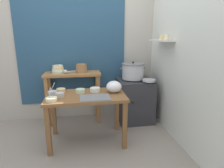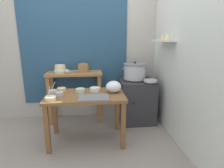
{
  "view_description": "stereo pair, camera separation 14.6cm",
  "coord_description": "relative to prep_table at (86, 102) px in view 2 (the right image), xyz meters",
  "views": [
    {
      "loc": [
        -0.01,
        -2.49,
        1.53
      ],
      "look_at": [
        0.44,
        0.25,
        0.82
      ],
      "focal_mm": 30.58,
      "sensor_mm": 36.0,
      "label": 1
    },
    {
      "loc": [
        0.13,
        -2.51,
        1.53
      ],
      "look_at": [
        0.44,
        0.25,
        0.82
      ],
      "focal_mm": 30.58,
      "sensor_mm": 36.0,
      "label": 2
    }
  ],
  "objects": [
    {
      "name": "ladle",
      "position": [
        -0.31,
        0.67,
        0.33
      ],
      "size": [
        0.28,
        0.11,
        0.07
      ],
      "color": "#B7BABF",
      "rests_on": "back_shelf_table"
    },
    {
      "name": "clay_pot",
      "position": [
        -0.04,
        0.73,
        0.36
      ],
      "size": [
        0.19,
        0.19,
        0.17
      ],
      "color": "olive",
      "rests_on": "back_shelf_table"
    },
    {
      "name": "prep_table",
      "position": [
        0.0,
        0.0,
        0.0
      ],
      "size": [
        1.1,
        0.66,
        0.72
      ],
      "color": "brown",
      "rests_on": "ground"
    },
    {
      "name": "ground_plane",
      "position": [
        -0.05,
        -0.1,
        -0.61
      ],
      "size": [
        9.0,
        9.0,
        0.0
      ],
      "primitive_type": "plane",
      "color": "gray"
    },
    {
      "name": "prep_bowl_1",
      "position": [
        -0.47,
        0.11,
        0.14
      ],
      "size": [
        0.12,
        0.12,
        0.16
      ],
      "color": "#B7BABF",
      "rests_on": "prep_table"
    },
    {
      "name": "prep_bowl_4",
      "position": [
        -0.44,
        -0.2,
        0.14
      ],
      "size": [
        0.14,
        0.14,
        0.17
      ],
      "color": "beige",
      "rests_on": "prep_table"
    },
    {
      "name": "back_shelf_table",
      "position": [
        -0.2,
        0.73,
        0.07
      ],
      "size": [
        0.96,
        0.4,
        0.9
      ],
      "color": "#9E6B3D",
      "rests_on": "ground"
    },
    {
      "name": "wall_right",
      "position": [
        1.35,
        0.1,
        0.69
      ],
      "size": [
        0.3,
        3.2,
        2.6
      ],
      "color": "silver",
      "rests_on": "ground"
    },
    {
      "name": "prep_bowl_5",
      "position": [
        -0.08,
        0.1,
        0.14
      ],
      "size": [
        0.14,
        0.14,
        0.06
      ],
      "color": "#B7D1AD",
      "rests_on": "prep_table"
    },
    {
      "name": "prep_bowl_3",
      "position": [
        0.14,
        0.14,
        0.14
      ],
      "size": [
        0.15,
        0.15,
        0.06
      ],
      "color": "silver",
      "rests_on": "prep_table"
    },
    {
      "name": "prep_bowl_0",
      "position": [
        -0.35,
        -0.03,
        0.14
      ],
      "size": [
        0.11,
        0.11,
        0.05
      ],
      "color": "#B7BABF",
      "rests_on": "prep_table"
    },
    {
      "name": "wide_pan",
      "position": [
        1.06,
        0.38,
        0.19
      ],
      "size": [
        0.22,
        0.22,
        0.04
      ],
      "primitive_type": "cylinder",
      "color": "#B7BABF",
      "rests_on": "stove_block"
    },
    {
      "name": "steamer_pot",
      "position": [
        0.85,
        0.62,
        0.31
      ],
      "size": [
        0.45,
        0.4,
        0.31
      ],
      "color": "#B7BABF",
      "rests_on": "stove_block"
    },
    {
      "name": "serving_tray",
      "position": [
        0.11,
        -0.17,
        0.12
      ],
      "size": [
        0.4,
        0.28,
        0.01
      ],
      "primitive_type": "cube",
      "color": "slate",
      "rests_on": "prep_table"
    },
    {
      "name": "plastic_bag",
      "position": [
        0.41,
        0.05,
        0.2
      ],
      "size": [
        0.22,
        0.22,
        0.17
      ],
      "primitive_type": "ellipsoid",
      "color": "white",
      "rests_on": "prep_table"
    },
    {
      "name": "bowl_stack_enamel",
      "position": [
        -0.44,
        0.76,
        0.35
      ],
      "size": [
        0.21,
        0.21,
        0.13
      ],
      "color": "#B7D1AD",
      "rests_on": "back_shelf_table"
    },
    {
      "name": "wall_back",
      "position": [
        0.04,
        1.0,
        0.69
      ],
      "size": [
        4.4,
        0.12,
        2.6
      ],
      "color": "#B2ADA3",
      "rests_on": "ground"
    },
    {
      "name": "prep_bowl_2",
      "position": [
        -0.36,
        0.21,
        0.14
      ],
      "size": [
        0.13,
        0.13,
        0.04
      ],
      "color": "#E5C684",
      "rests_on": "prep_table"
    },
    {
      "name": "stove_block",
      "position": [
        0.89,
        0.6,
        -0.23
      ],
      "size": [
        0.6,
        0.61,
        0.78
      ],
      "color": "#2D2D33",
      "rests_on": "ground"
    }
  ]
}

